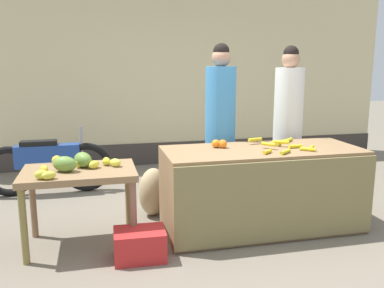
% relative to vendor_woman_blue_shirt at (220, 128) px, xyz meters
% --- Properties ---
extents(ground_plane, '(24.00, 24.00, 0.00)m').
position_rel_vendor_woman_blue_shirt_xyz_m(ground_plane, '(-0.21, -0.65, -0.95)').
color(ground_plane, '#756B5B').
extents(market_wall_back, '(7.70, 0.23, 3.25)m').
position_rel_vendor_woman_blue_shirt_xyz_m(market_wall_back, '(-0.21, 2.39, 0.64)').
color(market_wall_back, beige).
rests_on(market_wall_back, ground).
extents(fruit_stall_counter, '(1.98, 0.83, 0.83)m').
position_rel_vendor_woman_blue_shirt_xyz_m(fruit_stall_counter, '(0.24, -0.66, -0.54)').
color(fruit_stall_counter, olive).
rests_on(fruit_stall_counter, ground).
extents(side_table_wooden, '(1.01, 0.67, 0.72)m').
position_rel_vendor_woman_blue_shirt_xyz_m(side_table_wooden, '(-1.54, -0.65, -0.33)').
color(side_table_wooden, olive).
rests_on(side_table_wooden, ground).
extents(banana_bunch_pile, '(0.61, 0.67, 0.07)m').
position_rel_vendor_woman_blue_shirt_xyz_m(banana_bunch_pile, '(0.47, -0.64, -0.10)').
color(banana_bunch_pile, gold).
rests_on(banana_bunch_pile, fruit_stall_counter).
extents(orange_pile, '(0.15, 0.12, 0.09)m').
position_rel_vendor_woman_blue_shirt_xyz_m(orange_pile, '(-0.16, -0.52, -0.08)').
color(orange_pile, orange).
rests_on(orange_pile, fruit_stall_counter).
extents(mango_papaya_pile, '(0.75, 0.64, 0.14)m').
position_rel_vendor_woman_blue_shirt_xyz_m(mango_papaya_pile, '(-1.58, -0.64, -0.17)').
color(mango_papaya_pile, yellow).
rests_on(mango_papaya_pile, side_table_wooden).
extents(vendor_woman_blue_shirt, '(0.34, 0.34, 1.89)m').
position_rel_vendor_woman_blue_shirt_xyz_m(vendor_woman_blue_shirt, '(0.00, 0.00, 0.00)').
color(vendor_woman_blue_shirt, '#33333D').
rests_on(vendor_woman_blue_shirt, ground).
extents(vendor_woman_white_shirt, '(0.34, 0.34, 1.87)m').
position_rel_vendor_woman_blue_shirt_xyz_m(vendor_woman_white_shirt, '(0.86, 0.05, -0.01)').
color(vendor_woman_white_shirt, '#33333D').
rests_on(vendor_woman_white_shirt, ground).
extents(parked_motorcycle, '(1.60, 0.18, 0.88)m').
position_rel_vendor_woman_blue_shirt_xyz_m(parked_motorcycle, '(-1.99, 1.03, -0.55)').
color(parked_motorcycle, black).
rests_on(parked_motorcycle, ground).
extents(produce_crate, '(0.45, 0.34, 0.26)m').
position_rel_vendor_woman_blue_shirt_xyz_m(produce_crate, '(-1.05, -1.06, -0.82)').
color(produce_crate, red).
rests_on(produce_crate, ground).
extents(produce_sack, '(0.46, 0.47, 0.54)m').
position_rel_vendor_woman_blue_shirt_xyz_m(produce_sack, '(-0.78, -0.05, -0.69)').
color(produce_sack, tan).
rests_on(produce_sack, ground).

